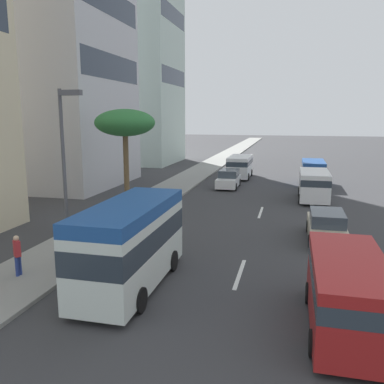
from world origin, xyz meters
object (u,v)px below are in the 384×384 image
Objects in this scene: van_seventh at (348,290)px; car_fourth at (229,179)px; palm_tree at (125,124)px; street_lamp at (66,162)px; van_third at (240,165)px; pedestrian_near_lamp at (17,254)px; van_sixth at (313,171)px; minibus_second at (131,242)px; van_lead at (314,184)px; car_fifth at (326,227)px.

car_fourth is at bearing 17.01° from van_seventh.
street_lamp reaches higher than palm_tree.
car_fourth is (-6.03, 0.23, -0.53)m from van_third.
car_fourth is at bearing -61.98° from pedestrian_near_lamp.
car_fourth is 0.84× the size of van_sixth.
minibus_second reaches higher than pedestrian_near_lamp.
van_sixth is (3.08, -7.28, 0.55)m from car_fourth.
pedestrian_near_lamp is 0.23× the size of street_lamp.
minibus_second is 21.77m from car_fourth.
car_fourth is 11.91m from palm_tree.
pedestrian_near_lamp is (-25.26, 12.10, -0.26)m from van_sixth.
van_third reaches higher than car_fourth.
van_third is 1.29× the size of car_fourth.
van_third is 0.79× the size of palm_tree.
street_lamp is (-27.02, 3.44, 3.26)m from van_third.
van_lead is 1.10× the size of car_fifth.
van_lead is 21.78m from pedestrian_near_lamp.
van_sixth reaches higher than car_fourth.
street_lamp reaches higher than van_lead.
van_lead is at bearing 34.40° from van_third.
van_lead is 0.75× the size of palm_tree.
van_lead is 1.03× the size of van_sixth.
van_lead reaches higher than car_fifth.
van_seventh is (-26.28, 0.18, 0.00)m from van_sixth.
pedestrian_near_lamp is (1.02, 11.93, -0.26)m from van_seventh.
palm_tree is at bearing -156.48° from minibus_second.
street_lamp is at bearing 123.31° from car_fifth.
minibus_second is 4.12m from street_lamp.
car_fifth is 0.93× the size of van_sixth.
car_fourth is at bearing -32.21° from palm_tree.
van_third is at bearing 13.22° from van_seventh.
van_lead is at bearing -30.98° from street_lamp.
minibus_second is at bearing -156.48° from palm_tree.
van_seventh reaches higher than van_lead.
van_sixth is at bearing -1.93° from van_lead.
street_lamp is (0.75, 2.93, 2.79)m from minibus_second.
minibus_second is 0.90× the size of street_lamp.
van_third is 28.66m from pedestrian_near_lamp.
minibus_second reaches higher than van_third.
van_seventh reaches higher than car_fourth.
van_seventh reaches higher than van_third.
car_fifth is at bearing 135.44° from minibus_second.
minibus_second is 10.71m from car_fifth.
van_third is 16.92m from palm_tree.
van_seventh is at bearing -179.82° from van_lead.
palm_tree is (-15.17, 6.00, 4.48)m from van_third.
minibus_second is 1.33× the size of van_sixth.
van_sixth reaches higher than van_lead.
car_fifth is at bearing -179.10° from van_lead.
van_seventh reaches higher than pedestrian_near_lamp.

